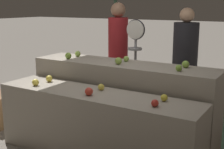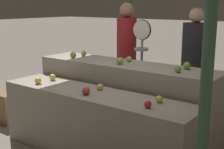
% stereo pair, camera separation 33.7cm
% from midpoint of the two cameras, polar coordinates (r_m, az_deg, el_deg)
% --- Properties ---
extents(display_counter_front, '(2.39, 0.55, 0.77)m').
position_cam_midpoint_polar(display_counter_front, '(3.52, -0.68, -9.30)').
color(display_counter_front, gray).
rests_on(display_counter_front, ground_plane).
extents(display_counter_back, '(2.39, 0.55, 1.00)m').
position_cam_midpoint_polar(display_counter_back, '(3.95, 4.65, -5.08)').
color(display_counter_back, gray).
rests_on(display_counter_back, ground_plane).
extents(apple_front_0, '(0.08, 0.08, 0.08)m').
position_cam_midpoint_polar(apple_front_0, '(3.81, -10.94, -1.14)').
color(apple_front_0, yellow).
rests_on(apple_front_0, display_counter_front).
extents(apple_front_1, '(0.09, 0.09, 0.09)m').
position_cam_midpoint_polar(apple_front_1, '(3.29, -1.85, -3.05)').
color(apple_front_1, red).
rests_on(apple_front_1, display_counter_front).
extents(apple_front_2, '(0.07, 0.07, 0.07)m').
position_cam_midpoint_polar(apple_front_2, '(2.93, 9.87, -5.44)').
color(apple_front_2, '#B72D23').
rests_on(apple_front_2, display_counter_front).
extents(apple_front_3, '(0.08, 0.08, 0.08)m').
position_cam_midpoint_polar(apple_front_3, '(3.96, -8.45, -0.52)').
color(apple_front_3, yellow).
rests_on(apple_front_3, display_counter_front).
extents(apple_front_4, '(0.07, 0.07, 0.07)m').
position_cam_midpoint_polar(apple_front_4, '(3.48, 0.57, -2.30)').
color(apple_front_4, yellow).
rests_on(apple_front_4, display_counter_front).
extents(apple_front_5, '(0.07, 0.07, 0.07)m').
position_cam_midpoint_polar(apple_front_5, '(3.10, 11.75, -4.48)').
color(apple_front_5, gold).
rests_on(apple_front_5, display_counter_front).
extents(apple_back_0, '(0.08, 0.08, 0.08)m').
position_cam_midpoint_polar(apple_back_0, '(4.17, -4.84, 3.53)').
color(apple_back_0, '#7AA338').
rests_on(apple_back_0, display_counter_back).
extents(apple_back_1, '(0.09, 0.09, 0.09)m').
position_cam_midpoint_polar(apple_back_1, '(3.72, 4.05, 2.46)').
color(apple_back_1, '#8EB247').
rests_on(apple_back_1, display_counter_back).
extents(apple_back_2, '(0.07, 0.07, 0.07)m').
position_cam_midpoint_polar(apple_back_2, '(3.38, 14.77, 0.90)').
color(apple_back_2, '#7AA338').
rests_on(apple_back_2, display_counter_back).
extents(apple_back_3, '(0.08, 0.08, 0.08)m').
position_cam_midpoint_polar(apple_back_3, '(4.34, -3.03, 3.88)').
color(apple_back_3, '#8EB247').
rests_on(apple_back_3, display_counter_back).
extents(apple_back_4, '(0.07, 0.07, 0.07)m').
position_cam_midpoint_polar(apple_back_4, '(3.91, 5.57, 2.79)').
color(apple_back_4, '#8EB247').
rests_on(apple_back_4, display_counter_back).
extents(apple_back_5, '(0.08, 0.08, 0.08)m').
position_cam_midpoint_polar(apple_back_5, '(3.58, 16.15, 1.54)').
color(apple_back_5, '#84AD3D').
rests_on(apple_back_5, display_counter_back).
extents(produce_scale, '(0.28, 0.20, 1.50)m').
position_cam_midpoint_polar(produce_scale, '(4.45, 7.60, 4.67)').
color(produce_scale, '#99999E').
rests_on(produce_scale, ground_plane).
extents(person_vendor_at_scale, '(0.32, 0.32, 1.73)m').
position_cam_midpoint_polar(person_vendor_at_scale, '(4.92, 4.64, 4.70)').
color(person_vendor_at_scale, '#2D2D38').
rests_on(person_vendor_at_scale, ground_plane).
extents(person_customer_left, '(0.51, 0.51, 1.66)m').
position_cam_midpoint_polar(person_customer_left, '(4.83, 16.76, 3.21)').
color(person_customer_left, '#2D2D38').
rests_on(person_customer_left, ground_plane).
extents(wooden_crate_side, '(0.45, 0.45, 0.45)m').
position_cam_midpoint_polar(wooden_crate_side, '(4.87, -16.33, -5.51)').
color(wooden_crate_side, olive).
rests_on(wooden_crate_side, ground_plane).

